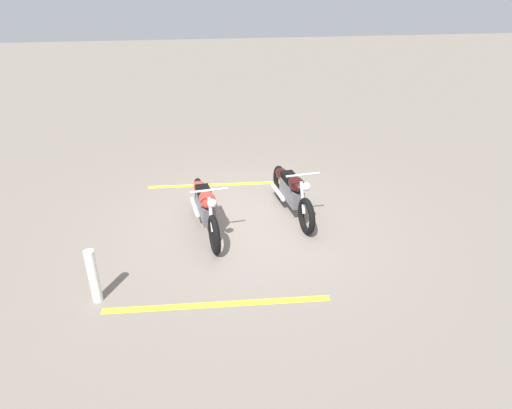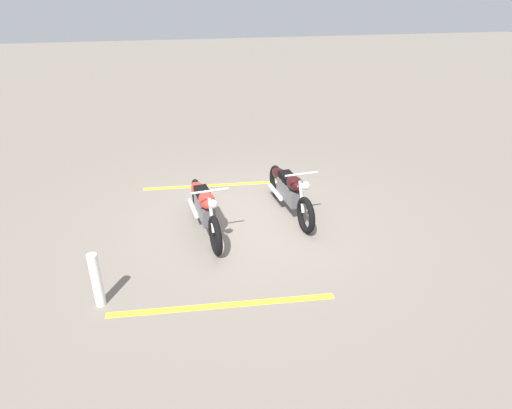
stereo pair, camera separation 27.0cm
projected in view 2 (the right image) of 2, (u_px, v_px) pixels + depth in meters
ground_plane at (250, 222)px, 8.25m from camera, size 60.00×60.00×0.00m
motorcycle_bright_foreground at (204, 207)px, 7.81m from camera, size 2.23×0.63×1.04m
motorcycle_dark_foreground at (289, 190)px, 8.44m from camera, size 2.23×0.62×1.04m
bollard_post at (97, 280)px, 5.96m from camera, size 0.14×0.14×0.83m
parking_stripe_near at (217, 185)px, 9.74m from camera, size 0.37×3.20×0.01m
parking_stripe_mid at (223, 305)px, 6.12m from camera, size 0.37×3.20×0.01m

